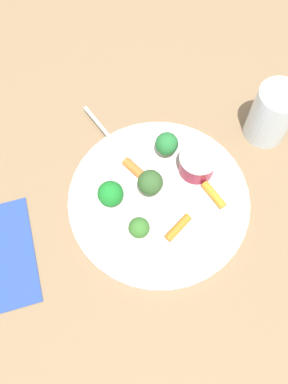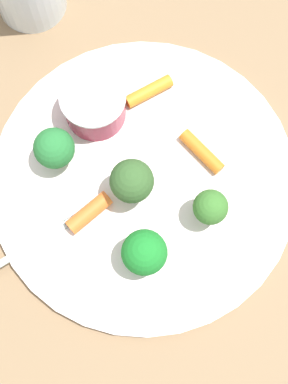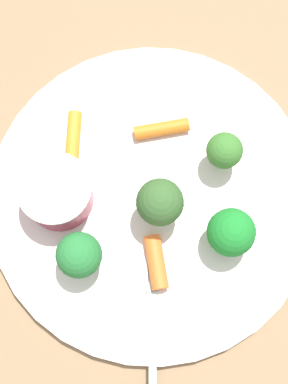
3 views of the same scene
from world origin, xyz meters
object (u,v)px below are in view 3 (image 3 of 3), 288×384
at_px(carrot_stick_0, 160,129).
at_px(carrot_stick_2, 156,262).
at_px(carrot_stick_1, 73,138).
at_px(broccoli_floret_0, 79,255).
at_px(fork, 153,354).
at_px(plate, 152,196).
at_px(broccoli_floret_1, 160,203).
at_px(broccoli_floret_2, 224,151).
at_px(sauce_cup, 57,193).
at_px(broccoli_floret_3, 231,232).

xyz_separation_m(carrot_stick_0, carrot_stick_2, (0.13, 0.01, 0.00)).
height_order(carrot_stick_1, carrot_stick_2, carrot_stick_2).
height_order(broccoli_floret_0, carrot_stick_0, broccoli_floret_0).
bearing_deg(carrot_stick_2, fork, 5.92).
relative_size(plate, broccoli_floret_1, 5.27).
xyz_separation_m(broccoli_floret_2, carrot_stick_2, (0.10, -0.05, -0.02)).
distance_m(plate, carrot_stick_1, 0.09).
distance_m(plate, broccoli_floret_1, 0.05).
bearing_deg(fork, sauce_cup, -140.01).
height_order(broccoli_floret_1, broccoli_floret_3, broccoli_floret_1).
relative_size(broccoli_floret_3, fork, 0.30).
bearing_deg(carrot_stick_1, fork, 29.25).
bearing_deg(broccoli_floret_3, fork, -25.26).
xyz_separation_m(sauce_cup, carrot_stick_1, (-0.06, 0.00, -0.01)).
bearing_deg(broccoli_floret_1, sauce_cup, -89.21).
height_order(sauce_cup, fork, sauce_cup).
bearing_deg(carrot_stick_0, broccoli_floret_1, 6.93).
height_order(broccoli_floret_2, carrot_stick_0, broccoli_floret_2).
distance_m(broccoli_floret_0, broccoli_floret_2, 0.16).
relative_size(broccoli_floret_2, carrot_stick_1, 0.92).
distance_m(sauce_cup, carrot_stick_0, 0.11).
xyz_separation_m(plate, broccoli_floret_0, (0.07, -0.05, 0.04)).
relative_size(plate, fork, 1.82).
relative_size(broccoli_floret_1, broccoli_floret_3, 1.14).
bearing_deg(broccoli_floret_3, carrot_stick_0, -142.08).
bearing_deg(broccoli_floret_0, plate, 142.82).
bearing_deg(carrot_stick_1, broccoli_floret_0, 14.45).
relative_size(plate, broccoli_floret_3, 6.00).
xyz_separation_m(broccoli_floret_3, carrot_stick_2, (0.03, -0.06, -0.02)).
relative_size(broccoli_floret_0, broccoli_floret_3, 0.99).
bearing_deg(plate, carrot_stick_1, -117.11).
bearing_deg(sauce_cup, carrot_stick_1, 178.32).
distance_m(plate, broccoli_floret_2, 0.08).
relative_size(sauce_cup, broccoli_floret_0, 1.28).
bearing_deg(broccoli_floret_3, carrot_stick_1, -115.33).
distance_m(broccoli_floret_3, carrot_stick_1, 0.17).
xyz_separation_m(plate, broccoli_floret_2, (-0.04, 0.06, 0.04)).
bearing_deg(broccoli_floret_3, broccoli_floret_1, -103.63).
height_order(broccoli_floret_2, broccoli_floret_3, broccoli_floret_3).
bearing_deg(carrot_stick_2, broccoli_floret_0, -84.37).
height_order(sauce_cup, carrot_stick_0, sauce_cup).
bearing_deg(broccoli_floret_3, carrot_stick_2, -61.92).
bearing_deg(plate, broccoli_floret_0, -37.18).
height_order(broccoli_floret_0, carrot_stick_1, broccoli_floret_0).
distance_m(broccoli_floret_1, carrot_stick_1, 0.11).
distance_m(carrot_stick_1, fork, 0.21).
bearing_deg(broccoli_floret_1, carrot_stick_1, -122.51).
bearing_deg(carrot_stick_2, sauce_cup, -115.70).
bearing_deg(carrot_stick_0, fork, 6.10).
bearing_deg(fork, carrot_stick_1, -150.75).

